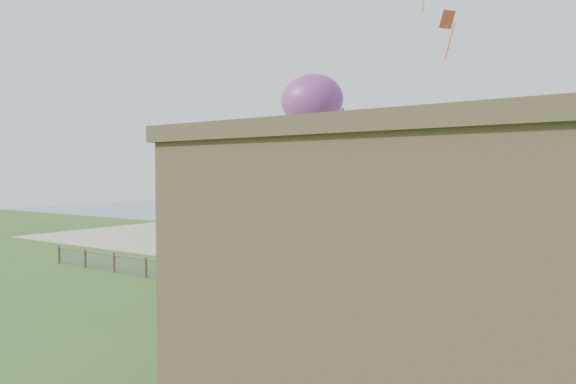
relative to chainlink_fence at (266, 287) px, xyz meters
The scene contains 9 objects.
ground 6.03m from the chainlink_fence, 90.00° to the right, with size 160.00×160.00×0.00m, color #3D6221.
sand_beach 16.01m from the chainlink_fence, 90.00° to the left, with size 72.00×20.00×0.02m, color tan.
ocean 60.00m from the chainlink_fence, 90.00° to the left, with size 160.00×68.00×0.02m, color slate.
chainlink_fence is the anchor object (origin of this frame).
motel 15.06m from the chainlink_fence, 28.30° to the right, with size 15.00×10.00×7.00m, color brown.
motel_deck 13.04m from the chainlink_fence, ahead, with size 15.00×2.00×0.50m, color brown.
picnic_table 8.26m from the chainlink_fence, 14.79° to the right, with size 2.05×1.55×0.87m, color brown, non-canonical shape.
octopus_kite 9.98m from the chainlink_fence, 98.66° to the left, with size 3.79×2.68×7.81m, color #D54F21, non-canonical shape.
kite_red 18.03m from the chainlink_fence, 57.99° to the left, with size 1.03×0.70×2.37m, color #CF4424, non-canonical shape.
Camera 1 is at (15.20, -14.56, 6.23)m, focal length 32.00 mm.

